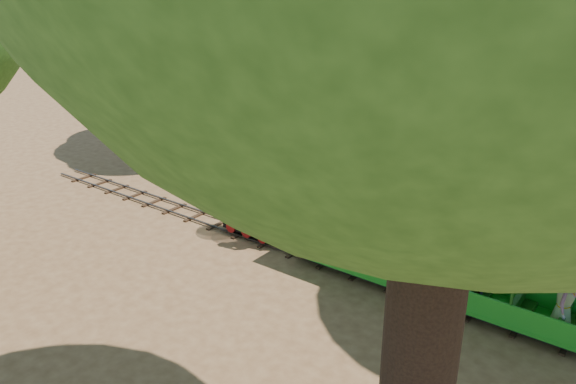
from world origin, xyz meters
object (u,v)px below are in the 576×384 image
Objects in this scene: carriage_front at (353,245)px; carriage_rear at (518,293)px; locomotive at (254,187)px; fence at (420,160)px.

carriage_front and carriage_rear have the same top height.
carriage_front is 1.00× the size of carriage_rear.
locomotive reaches higher than carriage_front.
carriage_rear is (7.47, -0.04, -0.75)m from locomotive.
carriage_front is at bearing -179.98° from carriage_rear.
fence is at bearing 102.39° from carriage_front.
locomotive is at bearing 179.70° from carriage_rear.
locomotive is 3.45m from carriage_front.
carriage_front is 4.12m from carriage_rear.
carriage_rear is (4.12, 0.00, 0.06)m from carriage_front.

